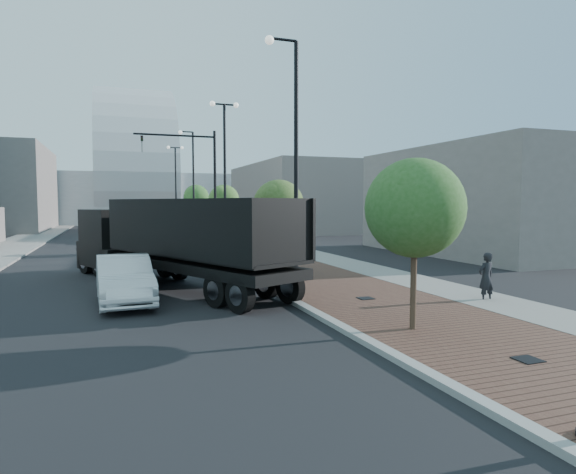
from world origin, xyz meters
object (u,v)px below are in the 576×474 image
object	(u,v)px
white_sedan	(124,279)
pedestrian	(486,278)
dark_car_mid	(109,235)
dump_truck	(151,247)

from	to	relation	value
white_sedan	pedestrian	world-z (taller)	pedestrian
dark_car_mid	pedestrian	world-z (taller)	pedestrian
dump_truck	white_sedan	distance (m)	4.55
white_sedan	pedestrian	xyz separation A→B (m)	(11.56, -4.14, 0.06)
dump_truck	dark_car_mid	bearing A→B (deg)	70.22
dump_truck	dark_car_mid	xyz separation A→B (m)	(-1.83, 22.63, -0.84)
dark_car_mid	white_sedan	bearing A→B (deg)	-97.20
dump_truck	white_sedan	bearing A→B (deg)	-129.84
white_sedan	dark_car_mid	world-z (taller)	white_sedan
white_sedan	dark_car_mid	size ratio (longest dim) A/B	1.04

